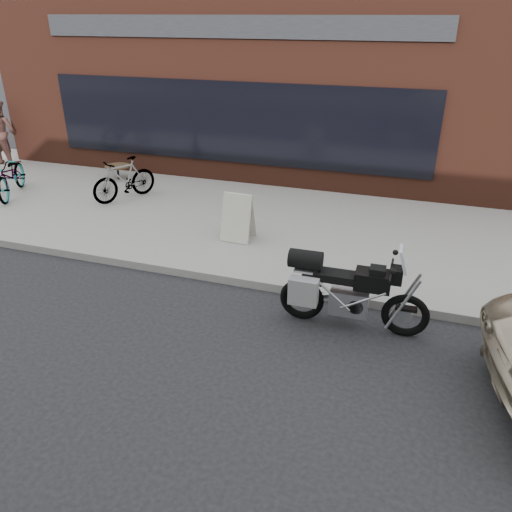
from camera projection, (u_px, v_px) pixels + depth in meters
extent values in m
plane|color=black|center=(102.00, 470.00, 5.09)|extent=(120.00, 120.00, 0.00)
cube|color=gray|center=(285.00, 220.00, 11.02)|extent=(44.00, 6.00, 0.15)
cube|color=#57281C|center=(285.00, 77.00, 16.59)|extent=(14.00, 10.00, 4.50)
cube|color=black|center=(231.00, 123.00, 12.55)|extent=(10.00, 0.08, 2.00)
cube|color=#242428|center=(229.00, 27.00, 11.58)|extent=(10.00, 0.08, 0.50)
torus|color=black|center=(302.00, 299.00, 7.48)|extent=(0.67, 0.12, 0.67)
torus|color=black|center=(405.00, 316.00, 7.08)|extent=(0.67, 0.12, 0.67)
cube|color=#B7B7BC|center=(349.00, 301.00, 7.25)|extent=(0.56, 0.31, 0.38)
cube|color=black|center=(373.00, 280.00, 6.99)|extent=(0.51, 0.33, 0.26)
cube|color=black|center=(337.00, 276.00, 7.14)|extent=(0.56, 0.29, 0.12)
cube|color=black|center=(313.00, 278.00, 7.27)|extent=(0.30, 0.23, 0.14)
cube|color=black|center=(396.00, 275.00, 6.86)|extent=(0.18, 0.24, 0.22)
cube|color=silver|center=(404.00, 259.00, 6.73)|extent=(0.15, 0.30, 0.34)
cylinder|color=black|center=(391.00, 270.00, 6.84)|extent=(0.04, 0.70, 0.03)
cube|color=#B7B7BC|center=(305.00, 268.00, 7.24)|extent=(0.29, 0.31, 0.03)
cube|color=gray|center=(303.00, 291.00, 7.11)|extent=(0.42, 0.19, 0.40)
cylinder|color=black|center=(306.00, 259.00, 7.18)|extent=(0.49, 0.29, 0.28)
cylinder|color=#B7B7BC|center=(324.00, 296.00, 7.53)|extent=(0.56, 0.09, 0.19)
imported|color=gray|center=(11.00, 175.00, 12.08)|extent=(1.41, 1.98, 0.99)
imported|color=gray|center=(124.00, 179.00, 11.81)|extent=(1.18, 1.68, 0.99)
cube|color=beige|center=(236.00, 218.00, 9.64)|extent=(0.60, 0.32, 0.93)
cube|color=beige|center=(241.00, 214.00, 9.85)|extent=(0.60, 0.32, 0.93)
cylinder|color=black|center=(118.00, 173.00, 13.39)|extent=(0.06, 0.06, 0.34)
cylinder|color=#4F3A24|center=(117.00, 166.00, 13.31)|extent=(0.65, 0.65, 0.04)
imported|color=#53322C|center=(1.00, 132.00, 14.51)|extent=(0.93, 0.74, 1.83)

